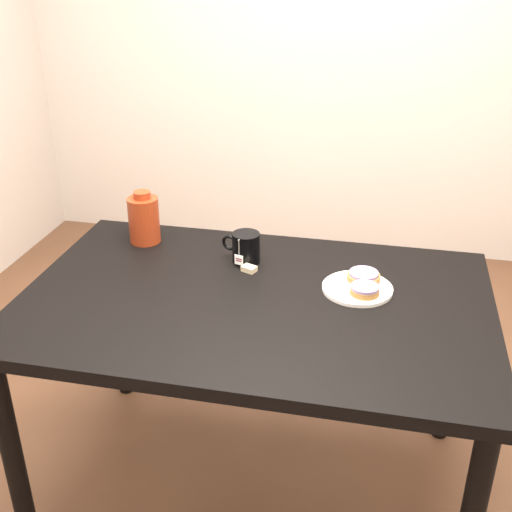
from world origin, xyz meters
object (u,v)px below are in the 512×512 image
bagel_front (365,290)px  teabag_pouch (249,269)px  table (255,321)px  mug (245,247)px  bagel_package (144,219)px  plate (357,288)px  bagel_back (364,276)px

bagel_front → teabag_pouch: bagel_front is taller
table → bagel_front: 0.34m
mug → bagel_package: 0.39m
plate → bagel_package: size_ratio=1.15×
bagel_back → mug: bearing=170.1°
bagel_front → teabag_pouch: size_ratio=2.74×
plate → mug: mug is taller
bagel_front → mug: mug is taller
teabag_pouch → mug: bearing=112.3°
plate → teabag_pouch: size_ratio=4.76×
bagel_front → bagel_package: size_ratio=0.66×
table → bagel_front: bagel_front is taller
bagel_front → mug: (-0.40, 0.16, 0.03)m
mug → bagel_front: bearing=-7.0°
table → bagel_package: bearing=146.6°
teabag_pouch → bagel_package: bearing=160.3°
bagel_front → bagel_package: bagel_package is taller
table → teabag_pouch: (-0.05, 0.16, 0.09)m
teabag_pouch → bagel_package: (-0.41, 0.15, 0.08)m
bagel_package → plate: bearing=-14.7°
bagel_back → teabag_pouch: bagel_back is taller
table → mug: mug is taller
plate → teabag_pouch: 0.35m
mug → teabag_pouch: bearing=-53.4°
table → mug: 0.27m
table → bagel_back: bagel_back is taller
table → bagel_back: size_ratio=12.54×
table → bagel_back: bearing=26.8°
teabag_pouch → table: bearing=-71.2°
bagel_package → table: bearing=-33.4°
teabag_pouch → bagel_package: size_ratio=0.24×
table → plate: size_ratio=6.54×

